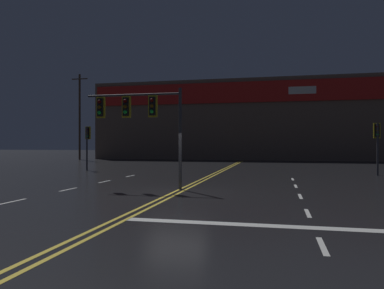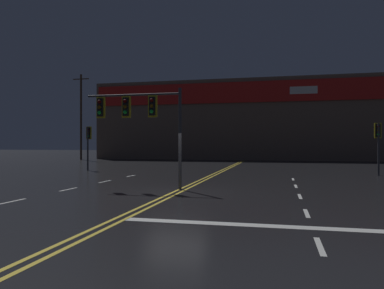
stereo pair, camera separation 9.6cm
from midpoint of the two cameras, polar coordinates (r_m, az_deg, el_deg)
The scene contains 7 objects.
ground_plane at distance 15.66m, azimuth -2.61°, elevation -7.35°, with size 200.00×200.00×0.00m, color black.
road_markings at distance 14.40m, azimuth -0.07°, elevation -7.98°, with size 14.75×60.00×0.01m.
traffic_signal_median at distance 17.28m, azimuth -8.50°, elevation 4.96°, with size 4.54×0.36×4.52m.
traffic_signal_corner_northwest at distance 29.99m, azimuth -15.72°, elevation 0.95°, with size 0.42×0.36×3.38m.
traffic_signal_corner_northeast at distance 26.90m, azimuth 26.29°, elevation 1.05°, with size 0.42×0.36×3.39m.
building_backdrop at distance 52.03m, azimuth 8.25°, elevation 3.52°, with size 40.25×10.23×10.29m.
utility_pole_row at distance 44.38m, azimuth 7.16°, elevation 4.60°, with size 45.17×0.26×11.08m.
Camera 1 is at (4.08, -14.98, 2.02)m, focal length 35.00 mm.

